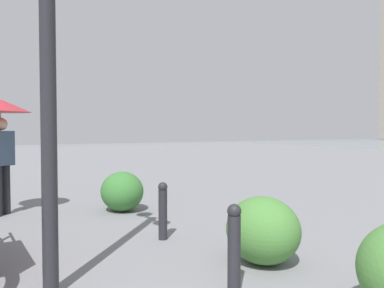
# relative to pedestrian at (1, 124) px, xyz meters

# --- Properties ---
(pedestrian) EXTENTS (1.00, 1.00, 2.03)m
(pedestrian) POSITION_rel_pedestrian_xyz_m (0.00, 0.00, 0.00)
(pedestrian) COLOR black
(pedestrian) RESTS_ON ground
(bollard_near) EXTENTS (0.13, 0.13, 0.82)m
(bollard_near) POSITION_rel_pedestrian_xyz_m (-4.62, -1.61, -1.17)
(bollard_near) COLOR #232328
(bollard_near) RESTS_ON ground
(bollard_mid) EXTENTS (0.13, 0.13, 0.78)m
(bollard_mid) POSITION_rel_pedestrian_xyz_m (-2.75, -1.79, -1.19)
(bollard_mid) COLOR #232328
(bollard_mid) RESTS_ON ground
(shrub_low) EXTENTS (0.88, 0.79, 0.75)m
(shrub_low) POSITION_rel_pedestrian_xyz_m (-4.15, -2.36, -1.23)
(shrub_low) COLOR #477F38
(shrub_low) RESTS_ON ground
(shrub_round) EXTENTS (0.86, 0.77, 0.73)m
(shrub_round) POSITION_rel_pedestrian_xyz_m (-0.74, -1.94, -1.24)
(shrub_round) COLOR #387533
(shrub_round) RESTS_ON ground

